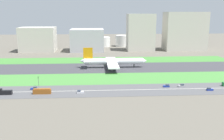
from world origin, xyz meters
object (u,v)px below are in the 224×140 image
object	(u,v)px
car_5	(167,86)
fuel_tank_centre	(103,42)
fuel_tank_west	(84,41)
traffic_light	(38,81)
office_tower	(140,32)
car_0	(34,88)
hangar_building	(87,40)
terminal_building	(38,39)
car_4	(80,92)
fuel_tank_east	(122,41)
airliner	(112,61)
cargo_warehouse	(185,31)
car_2	(181,86)
car_3	(210,89)
bus_0	(42,91)
truck_1	(5,92)

from	to	relation	value
car_5	fuel_tank_centre	world-z (taller)	fuel_tank_centre
fuel_tank_west	traffic_light	bearing A→B (deg)	-95.92
car_5	office_tower	distance (m)	184.09
car_0	hangar_building	size ratio (longest dim) A/B	0.10
terminal_building	fuel_tank_centre	world-z (taller)	terminal_building
car_4	car_5	bearing A→B (deg)	-170.72
traffic_light	fuel_tank_east	bearing A→B (deg)	69.18
airliner	cargo_warehouse	distance (m)	160.16
car_0	fuel_tank_west	xyz separation A→B (m)	(24.05, 227.00, 7.82)
airliner	car_5	distance (m)	76.49
car_4	car_5	distance (m)	62.01
hangar_building	car_2	bearing A→B (deg)	-68.09
car_5	car_3	bearing A→B (deg)	-20.25
traffic_light	terminal_building	bearing A→B (deg)	102.33
airliner	bus_0	size ratio (longest dim) A/B	5.60
car_0	terminal_building	size ratio (longest dim) A/B	0.09
car_5	terminal_building	size ratio (longest dim) A/B	0.09
car_4	fuel_tank_centre	bearing A→B (deg)	-95.47
car_2	traffic_light	distance (m)	103.36
truck_1	office_tower	bearing A→B (deg)	-122.49
car_4	bus_0	xyz separation A→B (m)	(-24.75, 0.00, 0.90)
car_0	traffic_light	bearing A→B (deg)	80.58
cargo_warehouse	terminal_building	bearing A→B (deg)	180.00
bus_0	terminal_building	size ratio (longest dim) A/B	0.24
bus_0	truck_1	size ratio (longest dim) A/B	1.38
car_3	truck_1	bearing A→B (deg)	0.00
car_4	fuel_tank_centre	xyz separation A→B (m)	(22.70, 237.00, 6.58)
traffic_light	terminal_building	size ratio (longest dim) A/B	0.15
hangar_building	bus_0	bearing A→B (deg)	-97.03
truck_1	traffic_light	size ratio (longest dim) A/B	1.17
traffic_light	office_tower	world-z (taller)	office_tower
car_2	car_0	distance (m)	104.32
car_2	fuel_tank_west	size ratio (longest dim) A/B	0.19
bus_0	fuel_tank_west	bearing A→B (deg)	-94.00
traffic_light	hangar_building	world-z (taller)	hangar_building
fuel_tank_centre	car_2	bearing A→B (deg)	-77.72
traffic_light	fuel_tank_centre	world-z (taller)	fuel_tank_centre
car_2	office_tower	bearing A→B (deg)	89.47
hangar_building	fuel_tank_east	world-z (taller)	hangar_building
car_5	terminal_building	distance (m)	224.27
car_3	truck_1	xyz separation A→B (m)	(-136.80, -0.00, 0.75)
bus_0	terminal_building	distance (m)	197.56
fuel_tank_west	car_5	bearing A→B (deg)	-73.01
traffic_light	fuel_tank_east	world-z (taller)	fuel_tank_east
traffic_light	car_0	bearing A→B (deg)	-99.42
traffic_light	fuel_tank_centre	xyz separation A→B (m)	(53.59, 219.01, 3.22)
car_5	office_tower	size ratio (longest dim) A/B	0.09
terminal_building	cargo_warehouse	distance (m)	206.34
car_4	office_tower	distance (m)	207.16
truck_1	cargo_warehouse	bearing A→B (deg)	-134.04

